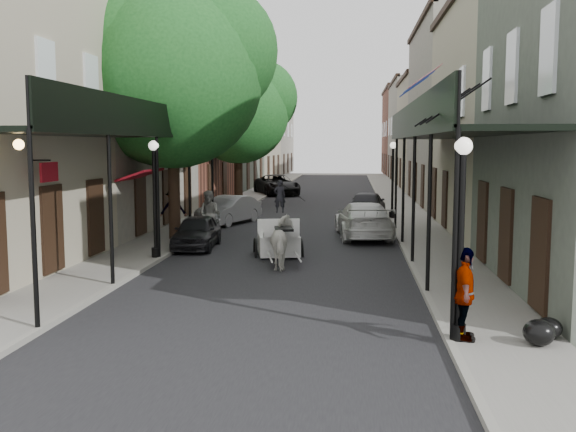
% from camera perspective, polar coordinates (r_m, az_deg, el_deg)
% --- Properties ---
extents(ground, '(140.00, 140.00, 0.00)m').
position_cam_1_polar(ground, '(14.38, -3.02, -8.55)').
color(ground, gray).
rests_on(ground, ground).
extents(road, '(8.00, 90.00, 0.01)m').
position_cam_1_polar(road, '(34.00, 2.10, 0.11)').
color(road, black).
rests_on(road, ground).
extents(sidewalk_left, '(2.20, 90.00, 0.12)m').
position_cam_1_polar(sidewalk_left, '(34.67, -6.17, 0.29)').
color(sidewalk_left, gray).
rests_on(sidewalk_left, ground).
extents(sidewalk_right, '(2.20, 90.00, 0.12)m').
position_cam_1_polar(sidewalk_right, '(34.05, 10.53, 0.11)').
color(sidewalk_right, gray).
rests_on(sidewalk_right, ground).
extents(building_row_left, '(5.00, 80.00, 10.50)m').
position_cam_1_polar(building_row_left, '(45.06, -8.14, 8.26)').
color(building_row_left, '#9E977F').
rests_on(building_row_left, ground).
extents(building_row_right, '(5.00, 80.00, 10.50)m').
position_cam_1_polar(building_row_right, '(44.23, 14.29, 8.17)').
color(building_row_right, gray).
rests_on(building_row_right, ground).
extents(gallery_left, '(2.20, 18.05, 4.88)m').
position_cam_1_polar(gallery_left, '(21.84, -12.85, 7.13)').
color(gallery_left, black).
rests_on(gallery_left, sidewalk_left).
extents(gallery_right, '(2.20, 18.05, 4.88)m').
position_cam_1_polar(gallery_right, '(20.88, 13.15, 7.17)').
color(gallery_right, black).
rests_on(gallery_right, sidewalk_right).
extents(tree_near, '(7.31, 6.80, 9.63)m').
position_cam_1_polar(tree_near, '(24.89, -9.27, 12.71)').
color(tree_near, '#382619').
rests_on(tree_near, sidewalk_left).
extents(tree_far, '(6.45, 6.00, 8.61)m').
position_cam_1_polar(tree_far, '(38.50, -3.86, 9.52)').
color(tree_far, '#382619').
rests_on(tree_far, sidewalk_left).
extents(lamppost_right_near, '(0.32, 0.32, 3.71)m').
position_cam_1_polar(lamppost_right_near, '(12.01, 15.12, -1.74)').
color(lamppost_right_near, black).
rests_on(lamppost_right_near, sidewalk_right).
extents(lamppost_left, '(0.32, 0.32, 3.71)m').
position_cam_1_polar(lamppost_left, '(20.76, -11.76, 1.67)').
color(lamppost_left, black).
rests_on(lamppost_left, sidewalk_left).
extents(lamppost_right_far, '(0.32, 0.32, 3.71)m').
position_cam_1_polar(lamppost_right_far, '(31.83, 9.28, 3.30)').
color(lamppost_right_far, black).
rests_on(lamppost_right_far, sidewalk_right).
extents(horse, '(1.18, 1.96, 1.55)m').
position_cam_1_polar(horse, '(19.31, -0.34, -2.35)').
color(horse, silver).
rests_on(horse, ground).
extents(carriage, '(1.84, 2.49, 2.59)m').
position_cam_1_polar(carriage, '(21.66, -0.93, -0.79)').
color(carriage, black).
rests_on(carriage, ground).
extents(pedestrian_walking, '(1.08, 0.94, 1.89)m').
position_cam_1_polar(pedestrian_walking, '(25.65, -6.99, 0.15)').
color(pedestrian_walking, '#A09E97').
rests_on(pedestrian_walking, ground).
extents(pedestrian_sidewalk_left, '(1.21, 0.86, 1.70)m').
position_cam_1_polar(pedestrian_sidewalk_left, '(27.72, -10.17, 0.60)').
color(pedestrian_sidewalk_left, gray).
rests_on(pedestrian_sidewalk_left, sidewalk_left).
extents(pedestrian_sidewalk_right, '(0.51, 1.04, 1.72)m').
position_cam_1_polar(pedestrian_sidewalk_right, '(12.22, 15.44, -6.71)').
color(pedestrian_sidewalk_right, gray).
rests_on(pedestrian_sidewalk_right, sidewalk_right).
extents(car_left_near, '(1.59, 3.57, 1.19)m').
position_cam_1_polar(car_left_near, '(23.15, -8.12, -1.41)').
color(car_left_near, black).
rests_on(car_left_near, ground).
extents(car_left_mid, '(2.67, 4.22, 1.31)m').
position_cam_1_polar(car_left_mid, '(30.12, -5.27, 0.53)').
color(car_left_mid, '#A2A2A7').
rests_on(car_left_mid, ground).
extents(car_left_far, '(4.31, 5.94, 1.50)m').
position_cam_1_polar(car_left_far, '(47.52, -1.00, 2.79)').
color(car_left_far, black).
rests_on(car_left_far, ground).
extents(car_right_near, '(2.50, 5.14, 1.44)m').
position_cam_1_polar(car_right_near, '(25.66, 6.74, -0.35)').
color(car_right_near, silver).
rests_on(car_right_near, ground).
extents(car_right_far, '(2.14, 4.25, 1.39)m').
position_cam_1_polar(car_right_far, '(32.88, 7.08, 1.07)').
color(car_right_far, black).
rests_on(car_right_far, ground).
extents(trash_bags, '(0.83, 0.98, 0.48)m').
position_cam_1_polar(trash_bags, '(12.66, 21.71, -9.46)').
color(trash_bags, black).
rests_on(trash_bags, sidewalk_right).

